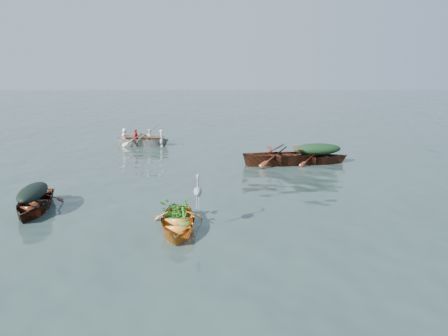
% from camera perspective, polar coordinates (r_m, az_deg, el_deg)
% --- Properties ---
extents(ground, '(140.00, 140.00, 0.00)m').
position_cam_1_polar(ground, '(15.42, -1.91, -2.84)').
color(ground, '#2F423D').
rests_on(ground, ground).
extents(yellow_dinghy, '(1.51, 3.23, 0.86)m').
position_cam_1_polar(yellow_dinghy, '(11.73, -6.09, -8.09)').
color(yellow_dinghy, orange).
rests_on(yellow_dinghy, ground).
extents(dark_covered_boat, '(1.65, 3.63, 0.87)m').
position_cam_1_polar(dark_covered_boat, '(14.32, -23.50, -5.19)').
color(dark_covered_boat, '#411C0F').
rests_on(dark_covered_boat, ground).
extents(green_tarp_boat, '(4.07, 1.64, 0.90)m').
position_cam_1_polar(green_tarp_boat, '(19.97, 11.99, 0.56)').
color(green_tarp_boat, '#532613').
rests_on(green_tarp_boat, ground).
extents(open_wooden_boat, '(5.06, 1.96, 1.19)m').
position_cam_1_polar(open_wooden_boat, '(19.52, 7.73, 0.44)').
color(open_wooden_boat, '#5D2417').
rests_on(open_wooden_boat, ground).
extents(rowed_boat, '(4.25, 1.83, 0.97)m').
position_cam_1_polar(rowed_boat, '(24.50, -10.49, 2.90)').
color(rowed_boat, beige).
rests_on(rowed_boat, ground).
extents(dark_tarp_cover, '(0.91, 2.00, 0.40)m').
position_cam_1_polar(dark_tarp_cover, '(14.15, -23.73, -2.74)').
color(dark_tarp_cover, black).
rests_on(dark_tarp_cover, dark_covered_boat).
extents(green_tarp_cover, '(2.24, 0.90, 0.52)m').
position_cam_1_polar(green_tarp_cover, '(19.84, 12.08, 2.56)').
color(green_tarp_cover, black).
rests_on(green_tarp_cover, green_tarp_boat).
extents(thwart_benches, '(2.55, 1.13, 0.04)m').
position_cam_1_polar(thwart_benches, '(19.40, 7.78, 2.21)').
color(thwart_benches, '#561E14').
rests_on(thwart_benches, open_wooden_boat).
extents(heron, '(0.30, 0.41, 0.92)m').
position_cam_1_polar(heron, '(11.48, -3.44, -3.82)').
color(heron, '#979BA0').
rests_on(heron, yellow_dinghy).
extents(dinghy_weeds, '(0.74, 0.93, 0.60)m').
position_cam_1_polar(dinghy_weeds, '(12.01, -5.95, -3.90)').
color(dinghy_weeds, '#1C6B1C').
rests_on(dinghy_weeds, yellow_dinghy).
extents(rowers, '(3.01, 1.53, 0.76)m').
position_cam_1_polar(rowers, '(24.37, -10.58, 4.90)').
color(rowers, silver).
rests_on(rowers, rowed_boat).
extents(oars, '(0.98, 2.66, 0.06)m').
position_cam_1_polar(oars, '(24.42, -10.54, 4.09)').
color(oars, olive).
rests_on(oars, rowed_boat).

